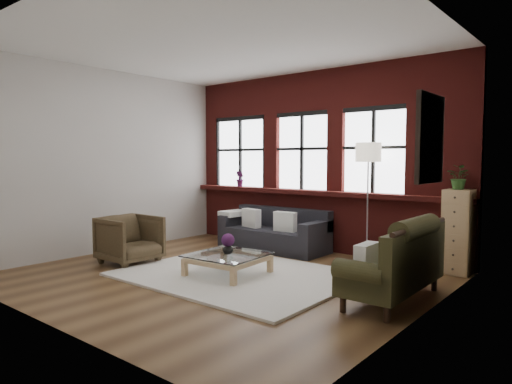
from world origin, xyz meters
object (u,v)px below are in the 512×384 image
Objects in this scene: vase at (228,248)px; floor_lamp at (368,198)px; coffee_table at (228,265)px; armchair at (130,239)px; dark_sofa at (273,230)px; vintage_settee at (393,262)px; drawer_chest at (458,232)px.

floor_lamp is (1.09, 2.09, 0.63)m from vase.
coffee_table is 2.51m from floor_lamp.
armchair reaches higher than coffee_table.
vintage_settee reaches higher than dark_sofa.
drawer_chest is (2.44, 2.18, 0.21)m from vase.
floor_lamp is (-1.13, 1.70, 0.57)m from vintage_settee.
vintage_settee is 4.04m from armchair.
vintage_settee is 0.82× the size of floor_lamp.
floor_lamp is at bearing 123.62° from vintage_settee.
armchair is (-3.97, -0.76, -0.07)m from vintage_settee.
dark_sofa is at bearing 152.26° from vintage_settee.
drawer_chest reaches higher than armchair.
vintage_settee is 1.73× the size of coffee_table.
coffee_table is at bearing -71.34° from dark_sofa.
dark_sofa is at bearing -173.42° from floor_lamp.
dark_sofa reaches higher than coffee_table.
dark_sofa is 2.01m from coffee_table.
floor_lamp is (1.09, 2.09, 0.87)m from coffee_table.
vintage_settee reaches higher than vase.
floor_lamp is at bearing -49.29° from armchair.
coffee_table is 3.30m from drawer_chest.
dark_sofa is at bearing 108.66° from vase.
dark_sofa reaches higher than vase.
floor_lamp reaches higher than vase.
armchair is at bearing -169.11° from vintage_settee.
coffee_table is at bearing -78.20° from armchair.
drawer_chest reaches higher than coffee_table.
dark_sofa is 12.76× the size of vase.
floor_lamp reaches higher than armchair.
vase is at bearing -78.20° from armchair.
drawer_chest reaches higher than vintage_settee.
vintage_settee is at bearing -79.40° from armchair.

